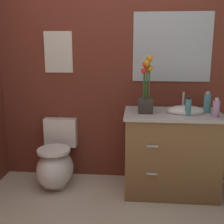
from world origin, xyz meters
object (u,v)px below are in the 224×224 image
(vanity_cabinet, at_px, (171,152))
(soap_bottle, at_px, (216,108))
(hand_wash_bottle, at_px, (188,107))
(lotion_bottle, at_px, (207,103))
(flower_vase, at_px, (146,92))
(wall_poster, at_px, (58,52))
(toilet, at_px, (56,163))
(wall_mirror, at_px, (172,47))

(vanity_cabinet, relative_size, soap_bottle, 5.71)
(hand_wash_bottle, bearing_deg, soap_bottle, -9.65)
(vanity_cabinet, xyz_separation_m, soap_bottle, (0.36, -0.15, 0.48))
(soap_bottle, xyz_separation_m, hand_wash_bottle, (-0.24, 0.04, 0.00))
(hand_wash_bottle, bearing_deg, lotion_bottle, 34.28)
(flower_vase, xyz_separation_m, soap_bottle, (0.63, -0.12, -0.12))
(soap_bottle, height_order, lotion_bottle, lotion_bottle)
(wall_poster, bearing_deg, flower_vase, -19.24)
(toilet, height_order, hand_wash_bottle, hand_wash_bottle)
(flower_vase, bearing_deg, soap_bottle, -10.64)
(lotion_bottle, height_order, wall_mirror, wall_mirror)
(flower_vase, height_order, wall_mirror, wall_mirror)
(vanity_cabinet, distance_m, wall_mirror, 1.06)
(vanity_cabinet, height_order, hand_wash_bottle, vanity_cabinet)
(toilet, height_order, wall_mirror, wall_mirror)
(flower_vase, relative_size, wall_poster, 1.27)
(lotion_bottle, bearing_deg, soap_bottle, -77.94)
(wall_mirror, bearing_deg, soap_bottle, -50.39)
(wall_mirror, bearing_deg, lotion_bottle, -38.70)
(lotion_bottle, bearing_deg, vanity_cabinet, -174.48)
(vanity_cabinet, relative_size, wall_poster, 2.34)
(wall_poster, bearing_deg, wall_mirror, 0.00)
(flower_vase, relative_size, soap_bottle, 3.11)
(toilet, xyz_separation_m, hand_wash_bottle, (1.32, -0.13, 0.67))
(hand_wash_bottle, relative_size, wall_poster, 0.41)
(soap_bottle, xyz_separation_m, lotion_bottle, (-0.04, 0.18, 0.01))
(toilet, xyz_separation_m, wall_mirror, (1.19, 0.27, 1.21))
(soap_bottle, bearing_deg, flower_vase, 169.36)
(wall_poster, height_order, wall_mirror, wall_mirror)
(toilet, relative_size, lotion_bottle, 3.37)
(flower_vase, xyz_separation_m, hand_wash_bottle, (0.39, -0.08, -0.12))
(wall_mirror, bearing_deg, vanity_cabinet, -89.45)
(soap_bottle, bearing_deg, wall_mirror, 129.61)
(hand_wash_bottle, bearing_deg, wall_poster, 163.06)
(toilet, bearing_deg, hand_wash_bottle, -5.80)
(flower_vase, distance_m, hand_wash_bottle, 0.42)
(lotion_bottle, xyz_separation_m, wall_poster, (-1.52, 0.26, 0.47))
(lotion_bottle, bearing_deg, wall_poster, 170.21)
(toilet, bearing_deg, vanity_cabinet, -1.26)
(toilet, distance_m, vanity_cabinet, 1.21)
(toilet, height_order, vanity_cabinet, vanity_cabinet)
(wall_poster, distance_m, wall_mirror, 1.20)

